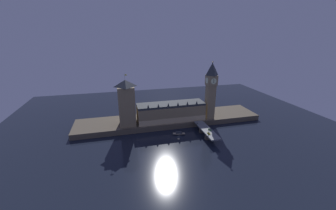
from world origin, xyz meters
name	(u,v)px	position (x,y,z in m)	size (l,w,h in m)	color
ground_plane	(179,137)	(0.00, 0.00, 0.00)	(400.00, 400.00, 0.00)	black
embankment	(169,120)	(0.00, 39.00, 3.10)	(220.00, 42.00, 6.19)	brown
parliament_hall	(171,112)	(-0.13, 31.75, 16.40)	(78.14, 22.85, 24.52)	#8E7A56
clock_tower	(211,89)	(46.04, 26.17, 42.03)	(11.53, 11.64, 67.75)	#8E7A56
victoria_tower	(127,103)	(-50.35, 30.21, 31.76)	(17.78, 17.78, 56.88)	#8E7A56
bridge	(206,131)	(28.94, -5.00, 5.46)	(10.40, 46.00, 7.40)	slate
car_northbound_trail	(209,133)	(26.65, -15.32, 8.04)	(1.96, 3.97, 1.37)	yellow
car_southbound_lead	(210,130)	(31.23, -7.71, 8.06)	(1.90, 4.60, 1.40)	#235633
pedestrian_near_rail	(208,135)	(24.36, -19.43, 8.26)	(0.38, 0.38, 1.64)	black
pedestrian_mid_walk	(212,130)	(33.52, -9.05, 8.32)	(0.38, 0.38, 1.73)	black
pedestrian_far_rail	(197,124)	(24.36, 9.37, 8.26)	(0.38, 0.38, 1.63)	black
street_lamp_near	(208,132)	(23.96, -19.72, 11.66)	(1.34, 0.60, 6.80)	#2D3333
street_lamp_far	(197,121)	(23.96, 9.72, 11.17)	(1.34, 0.60, 6.01)	#2D3333
boat_upstream	(179,134)	(1.36, 4.01, 1.23)	(14.85, 7.34, 3.37)	#28282D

